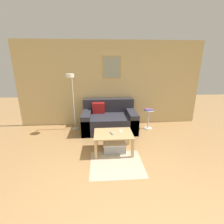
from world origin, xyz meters
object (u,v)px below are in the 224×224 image
at_px(storage_bin, 114,146).
at_px(remote_control, 112,133).
at_px(book_stack, 149,110).
at_px(cell_phone, 121,131).
at_px(floor_lamp, 71,89).
at_px(coffee_table, 113,137).
at_px(couch, 109,120).
at_px(side_table, 149,118).

xyz_separation_m(storage_bin, remote_control, (-0.06, -0.06, 0.34)).
height_order(book_stack, cell_phone, book_stack).
height_order(floor_lamp, remote_control, floor_lamp).
bearing_deg(coffee_table, book_stack, 47.15).
distance_m(book_stack, remote_control, 1.74).
bearing_deg(cell_phone, couch, 98.41).
bearing_deg(coffee_table, remote_control, -147.04).
height_order(couch, remote_control, couch).
distance_m(couch, side_table, 1.18).
height_order(floor_lamp, book_stack, floor_lamp).
bearing_deg(couch, cell_phone, -80.54).
relative_size(couch, coffee_table, 1.84).
bearing_deg(book_stack, coffee_table, -132.85).
bearing_deg(floor_lamp, coffee_table, -49.06).
bearing_deg(coffee_table, storage_bin, 53.78).
xyz_separation_m(floor_lamp, book_stack, (2.20, 0.04, -0.65)).
distance_m(coffee_table, book_stack, 1.71).
bearing_deg(side_table, floor_lamp, -178.93).
bearing_deg(book_stack, remote_control, -133.16).
xyz_separation_m(couch, storage_bin, (0.05, -1.21, -0.19)).
bearing_deg(book_stack, storage_bin, -133.04).
bearing_deg(storage_bin, side_table, 46.87).
bearing_deg(coffee_table, side_table, 47.07).
distance_m(couch, floor_lamp, 1.39).
distance_m(storage_bin, remote_control, 0.36).
bearing_deg(cell_phone, floor_lamp, 136.32).
distance_m(couch, cell_phone, 1.19).
height_order(couch, side_table, couch).
distance_m(couch, remote_control, 1.28).
distance_m(side_table, cell_phone, 1.52).
height_order(storage_bin, cell_phone, cell_phone).
distance_m(side_table, book_stack, 0.25).
height_order(floor_lamp, side_table, floor_lamp).
distance_m(remote_control, cell_phone, 0.23).
bearing_deg(floor_lamp, couch, 2.68).
relative_size(floor_lamp, book_stack, 6.72).
xyz_separation_m(couch, cell_phone, (0.19, -1.16, 0.15)).
relative_size(book_stack, cell_phone, 1.75).
xyz_separation_m(book_stack, cell_phone, (-0.98, -1.16, -0.15)).
relative_size(side_table, book_stack, 2.37).
bearing_deg(couch, book_stack, -0.38).
relative_size(storage_bin, remote_control, 3.36).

